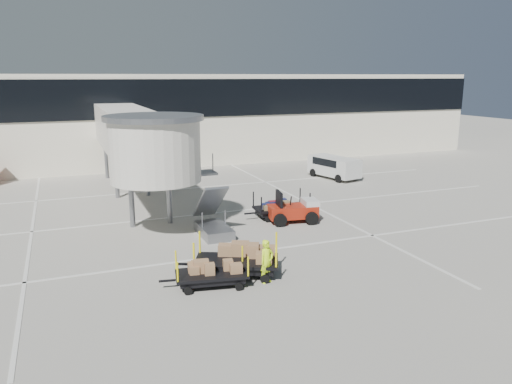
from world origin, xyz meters
TOP-DOWN VIEW (x-y plane):
  - ground at (0.00, 0.00)m, footprint 140.00×140.00m
  - lane_markings at (-0.67, 9.33)m, footprint 40.00×30.00m
  - terminal at (-0.35, 29.94)m, footprint 64.00×12.11m
  - jet_bridge at (-3.97, 12.26)m, footprint 5.70×20.40m
  - baggage_tug at (3.38, 5.68)m, footprint 2.87×2.11m
  - suitcase_cart at (3.16, 6.76)m, footprint 3.75×1.64m
  - box_cart_near at (-2.05, -0.26)m, footprint 4.08×2.86m
  - box_cart_far at (-3.30, -1.01)m, footprint 3.42×1.80m
  - ground_worker at (-1.21, -1.41)m, footprint 0.73×0.60m
  - minivan at (11.56, 15.56)m, footprint 2.70×4.67m

SIDE VIEW (x-z plane):
  - ground at x=0.00m, z-range 0.00..0.00m
  - lane_markings at x=-0.67m, z-range 0.00..0.02m
  - box_cart_far at x=-3.30m, z-range -0.14..1.17m
  - suitcase_cart at x=3.16m, z-range -0.19..1.27m
  - box_cart_near at x=-2.05m, z-range -0.21..1.39m
  - baggage_tug at x=3.38m, z-range -0.24..1.52m
  - ground_worker at x=-1.21m, z-range 0.00..1.73m
  - minivan at x=11.56m, z-range 0.17..1.83m
  - terminal at x=-0.35m, z-range -3.49..11.71m
  - jet_bridge at x=-3.97m, z-range 1.27..7.30m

